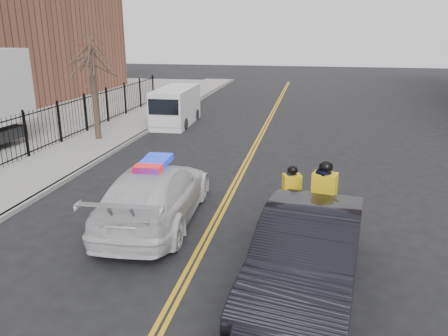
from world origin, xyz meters
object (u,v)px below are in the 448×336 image
dark_sedan (307,255)px  cargo_van (175,107)px  cyclist_near (291,207)px  police_cruiser (155,193)px  cyclist_far (322,212)px

dark_sedan → cargo_van: cargo_van is taller
dark_sedan → cargo_van: bearing=123.6°
dark_sedan → cyclist_near: (-0.48, 3.15, -0.27)m
police_cruiser → cargo_van: cargo_van is taller
cyclist_far → dark_sedan: bearing=-84.0°
police_cruiser → cyclist_near: (3.74, 0.29, -0.20)m
cyclist_far → cargo_van: bearing=134.7°
cargo_van → cyclist_near: cargo_van is taller
dark_sedan → cyclist_far: size_ratio=2.41×
police_cruiser → cyclist_near: bearing=-178.8°
police_cruiser → dark_sedan: (4.22, -2.86, 0.07)m
dark_sedan → cargo_van: (-7.71, 15.81, 0.11)m
dark_sedan → cyclist_far: 2.40m
cargo_van → cyclist_near: bearing=-62.6°
police_cruiser → cyclist_far: size_ratio=2.56×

